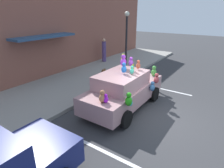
# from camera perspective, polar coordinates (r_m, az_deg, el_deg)

# --- Properties ---
(ground_plane) EXTENTS (60.00, 60.00, 0.00)m
(ground_plane) POSITION_cam_1_polar(r_m,az_deg,el_deg) (7.50, 12.20, -9.81)
(ground_plane) COLOR #38383A
(sidewalk) EXTENTS (24.00, 4.00, 0.15)m
(sidewalk) POSITION_cam_1_polar(r_m,az_deg,el_deg) (10.16, -14.67, -1.09)
(sidewalk) COLOR gray
(sidewalk) RESTS_ON ground
(storefront_building) EXTENTS (24.00, 1.25, 6.40)m
(storefront_building) POSITION_cam_1_polar(r_m,az_deg,el_deg) (11.19, -23.84, 16.36)
(storefront_building) COLOR brown
(storefront_building) RESTS_ON ground
(parking_stripe_front) EXTENTS (0.12, 3.60, 0.01)m
(parking_stripe_front) POSITION_cam_1_polar(r_m,az_deg,el_deg) (10.29, 13.41, -1.09)
(parking_stripe_front) COLOR silver
(parking_stripe_front) RESTS_ON ground
(parking_stripe_rear) EXTENTS (0.12, 3.60, 0.01)m
(parking_stripe_rear) POSITION_cam_1_polar(r_m,az_deg,el_deg) (6.09, -7.10, -17.62)
(parking_stripe_rear) COLOR silver
(parking_stripe_rear) RESTS_ON ground
(plush_covered_car) EXTENTS (4.13, 2.02, 2.17)m
(plush_covered_car) POSITION_cam_1_polar(r_m,az_deg,el_deg) (7.73, 3.55, -1.67)
(plush_covered_car) COLOR #AF8386
(plush_covered_car) RESTS_ON ground
(teddy_bear_on_sidewalk) EXTENTS (0.37, 0.31, 0.72)m
(teddy_bear_on_sidewalk) POSITION_cam_1_polar(r_m,az_deg,el_deg) (10.41, -2.50, 2.55)
(teddy_bear_on_sidewalk) COLOR brown
(teddy_bear_on_sidewalk) RESTS_ON sidewalk
(street_lamp_post) EXTENTS (0.28, 0.28, 3.67)m
(street_lamp_post) POSITION_cam_1_polar(r_m,az_deg,el_deg) (11.58, 4.40, 14.22)
(street_lamp_post) COLOR black
(street_lamp_post) RESTS_ON sidewalk
(pedestrian_near_shopfront) EXTENTS (0.32, 0.32, 1.76)m
(pedestrian_near_shopfront) POSITION_cam_1_polar(r_m,az_deg,el_deg) (14.68, -2.44, 10.08)
(pedestrian_near_shopfront) COLOR #523D74
(pedestrian_near_shopfront) RESTS_ON sidewalk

